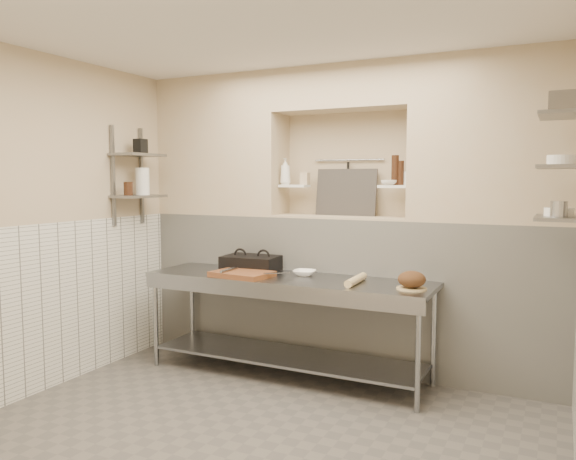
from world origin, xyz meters
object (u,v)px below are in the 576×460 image
Objects in this scene: rolling_pin at (356,280)px; bread_loaf at (412,279)px; prep_table at (286,306)px; panini_press at (252,263)px; bottle_soap at (285,171)px; mixing_bowl at (304,273)px; cutting_board at (242,274)px; bowl_alcove at (389,183)px; jug_left at (143,181)px.

bread_loaf reaches higher than rolling_pin.
prep_table is 0.60m from panini_press.
rolling_pin is 1.41m from bottle_soap.
mixing_bowl is 1.06m from bottle_soap.
rolling_pin is at bearing 6.10° from cutting_board.
prep_table is 1.44m from bowl_alcove.
mixing_bowl is at bearing 7.89° from jug_left.
jug_left reaches higher than bowl_alcove.
jug_left reaches higher than bread_loaf.
prep_table is 0.34m from mixing_bowl.
mixing_bowl is 1.04m from bread_loaf.
bowl_alcove is at bearing 0.45° from bottle_soap.
prep_table is at bearing -27.79° from panini_press.
panini_press reaches higher than rolling_pin.
cutting_board is at bearing -149.32° from bowl_alcove.
prep_table is 10.08× the size of bottle_soap.
prep_table is at bearing -63.15° from bottle_soap.
cutting_board is 1.55m from bowl_alcove.
panini_press is at bearing -164.60° from bowl_alcove.
mixing_bowl is at bearing 30.72° from cutting_board.
bottle_soap is at bearing 81.16° from cutting_board.
prep_table is at bearing 177.75° from rolling_pin.
jug_left reaches higher than prep_table.
bottle_soap is (0.19, 0.33, 0.87)m from panini_press.
panini_press is 2.11× the size of bottle_soap.
rolling_pin is at bearing -17.86° from mixing_bowl.
rolling_pin is at bearing -2.25° from prep_table.
cutting_board is 1.42m from jug_left.
cutting_board is 0.56m from mixing_bowl.
bottle_soap is at bearing 157.31° from bread_loaf.
bowl_alcove is (1.23, 0.34, 0.77)m from panini_press.
cutting_board is (0.09, -0.34, -0.05)m from panini_press.
rolling_pin reaches higher than prep_table.
bread_loaf is at bearing 0.48° from jug_left.
bread_loaf is 1.74m from bottle_soap.
panini_press is (-0.46, 0.20, 0.33)m from prep_table.
cutting_board is at bearing -2.94° from jug_left.
prep_table is 17.60× the size of bowl_alcove.
panini_press is 2.66× the size of mixing_bowl.
prep_table is at bearing -126.17° from mixing_bowl.
bowl_alcove is at bearing 121.59° from bread_loaf.
rolling_pin is 0.99m from bowl_alcove.
jug_left is at bearing -154.28° from bottle_soap.
bottle_soap is 1.40m from jug_left.
rolling_pin is (1.03, 0.11, 0.01)m from cutting_board.
mixing_bowl reaches higher than prep_table.
cutting_board is 1.98× the size of bottle_soap.
panini_press is at bearing 105.12° from cutting_board.
bowl_alcove is (1.03, 0.01, -0.11)m from bottle_soap.
bowl_alcove is (1.14, 0.67, 0.81)m from cutting_board.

